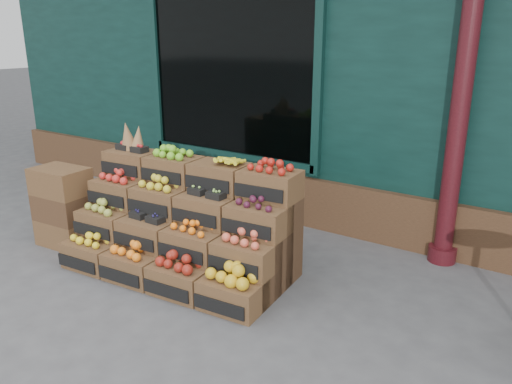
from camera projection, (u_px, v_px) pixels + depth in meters
The scene contains 5 objects.
ground at pixel (229, 313), 4.19m from camera, with size 60.00×60.00×0.00m, color #49494C.
shop_facade at pixel (433, 22), 7.47m from camera, with size 12.00×6.24×4.80m.
crate_display at pixel (184, 228), 4.89m from camera, with size 2.26×1.25×1.36m.
spare_crates at pixel (63, 207), 5.44m from camera, with size 0.61×0.45×0.87m.
shopkeeper at pixel (279, 136), 6.68m from camera, with size 0.68×0.45×1.86m, color #17521E.
Camera 1 is at (2.26, -2.91, 2.25)m, focal length 35.00 mm.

